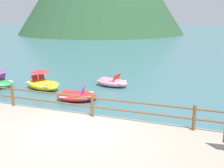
{
  "coord_description": "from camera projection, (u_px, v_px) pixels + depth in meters",
  "views": [
    {
      "loc": [
        4.1,
        -7.62,
        4.38
      ],
      "look_at": [
        -0.37,
        5.0,
        0.9
      ],
      "focal_mm": 41.75,
      "sensor_mm": 36.0,
      "label": 1
    }
  ],
  "objects": [
    {
      "name": "ground_plane",
      "position": [
        180.0,
        42.0,
        45.86
      ],
      "size": [
        200.0,
        200.0,
        0.0
      ],
      "primitive_type": "plane",
      "color": "#3D6B75"
    },
    {
      "name": "pedal_boat_2",
      "position": [
        112.0,
        82.0,
        16.77
      ],
      "size": [
        2.27,
        1.36,
        0.86
      ],
      "color": "pink",
      "rests_on": "ground"
    },
    {
      "name": "pedal_boat_5",
      "position": [
        42.0,
        83.0,
        16.04
      ],
      "size": [
        2.8,
        1.94,
        1.28
      ],
      "color": "yellow",
      "rests_on": "ground"
    },
    {
      "name": "dock_railing",
      "position": [
        92.0,
        103.0,
        10.55
      ],
      "size": [
        23.92,
        0.12,
        0.95
      ],
      "color": "brown",
      "rests_on": "promenade_dock"
    },
    {
      "name": "pedal_boat_1",
      "position": [
        77.0,
        96.0,
        13.95
      ],
      "size": [
        2.45,
        1.89,
        0.83
      ],
      "color": "red",
      "rests_on": "ground"
    }
  ]
}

